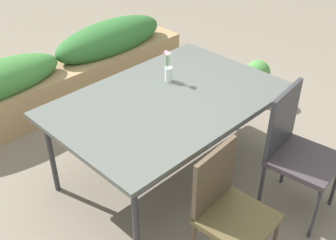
% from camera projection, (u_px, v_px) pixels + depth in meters
% --- Properties ---
extents(ground_plane, '(12.00, 12.00, 0.00)m').
position_uv_depth(ground_plane, '(169.00, 177.00, 3.52)').
color(ground_plane, '#756B5B').
extents(dining_table, '(1.77, 1.18, 0.74)m').
position_uv_depth(dining_table, '(168.00, 103.00, 3.19)').
color(dining_table, '#4C514C').
rests_on(dining_table, ground).
extents(chair_near_left, '(0.44, 0.44, 0.91)m').
position_uv_depth(chair_near_left, '(228.00, 207.00, 2.51)').
color(chair_near_left, brown).
rests_on(chair_near_left, ground).
extents(chair_near_right, '(0.50, 0.50, 0.98)m').
position_uv_depth(chair_near_right, '(296.00, 147.00, 2.97)').
color(chair_near_right, '#3A3236').
rests_on(chair_near_right, ground).
extents(flower_vase, '(0.07, 0.07, 0.27)m').
position_uv_depth(flower_vase, '(168.00, 68.00, 3.33)').
color(flower_vase, silver).
rests_on(flower_vase, dining_table).
extents(planter_box, '(3.13, 0.53, 0.73)m').
position_uv_depth(planter_box, '(60.00, 74.00, 4.36)').
color(planter_box, '#9E7F56').
rests_on(planter_box, ground).
extents(potted_plant, '(0.27, 0.27, 0.47)m').
position_uv_depth(potted_plant, '(256.00, 80.00, 4.44)').
color(potted_plant, gray).
rests_on(potted_plant, ground).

